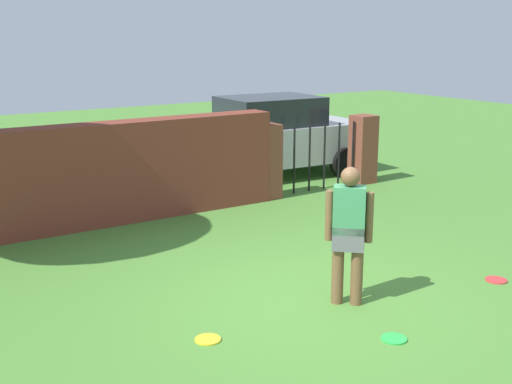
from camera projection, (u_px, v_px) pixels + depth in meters
ground_plane at (311, 300)px, 7.83m from camera, size 40.00×40.00×0.00m
brick_wall at (66, 179)px, 10.39m from camera, size 7.35×0.50×1.66m
person at (349, 229)px, 7.53m from camera, size 0.42×0.41×1.62m
fence_gate at (317, 155)px, 13.04m from camera, size 2.83×0.44×1.40m
car at (270, 137)px, 14.20m from camera, size 4.27×2.07×1.72m
frisbee_green at (394, 339)px, 6.83m from camera, size 0.27×0.27×0.02m
frisbee_yellow at (208, 339)px, 6.81m from camera, size 0.27×0.27×0.02m
frisbee_red at (496, 280)px, 8.43m from camera, size 0.27×0.27×0.02m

